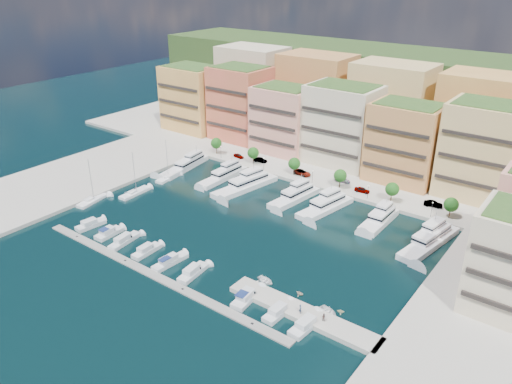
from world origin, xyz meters
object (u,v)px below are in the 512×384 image
tree_1 (253,153)px  person_1 (324,317)px  sailboat_0 (92,201)px  tender_3 (341,311)px  sailboat_1 (135,193)px  lamppost_4 (432,207)px  cruiser_7 (247,297)px  car_0 (239,156)px  yacht_2 (247,184)px  cruiser_1 (109,233)px  tree_4 (392,189)px  tender_0 (266,280)px  lamppost_2 (313,175)px  yacht_0 (187,165)px  lamppost_3 (368,190)px  yacht_4 (326,206)px  person_0 (300,309)px  car_2 (302,173)px  yacht_1 (224,175)px  cruiser_4 (170,262)px  car_3 (342,180)px  cruiser_3 (147,251)px  yacht_3 (296,196)px  tender_1 (300,293)px  lamppost_1 (264,162)px  cruiser_8 (278,312)px  yacht_6 (431,240)px  cruiser_2 (124,241)px  lamppost_0 (221,150)px  tree_0 (216,143)px  yacht_5 (380,218)px  car_1 (260,160)px  cruiser_0 (90,225)px  car_5 (433,204)px  tree_2 (294,164)px  cruiser_5 (193,273)px  cruiser_9 (306,325)px  tree_5 (451,205)px  tender_2 (329,312)px  car_4 (362,190)px  sailboat_2 (167,178)px

tree_1 → person_1: tree_1 is taller
sailboat_0 → tender_3: size_ratio=8.63×
sailboat_1 → lamppost_4: bearing=25.7°
cruiser_7 → sailboat_0: sailboat_0 is taller
cruiser_7 → car_0: size_ratio=2.05×
yacht_2 → cruiser_1: bearing=-102.7°
tree_4 → tender_0: bearing=-96.8°
lamppost_2 → yacht_0: (-40.62, -11.94, -2.62)m
cruiser_1 → lamppost_4: bearing=42.6°
lamppost_3 → yacht_4: size_ratio=0.21×
person_0 → person_1: size_ratio=1.23×
car_2 → lamppost_4: bearing=-87.4°
tender_3 → yacht_1: bearing=39.6°
cruiser_4 → car_3: 62.95m
person_0 → tree_4: bearing=-40.6°
cruiser_3 → sailboat_0: 34.31m
cruiser_3 → tree_4: bearing=59.0°
yacht_3 → car_2: yacht_3 is taller
tender_1 → yacht_1: bearing=60.7°
lamppost_1 → cruiser_8: bearing=-51.6°
yacht_6 → cruiser_2: bearing=-143.6°
lamppost_0 → lamppost_1: same height
tree_0 → lamppost_0: size_ratio=1.35×
yacht_3 → cruiser_7: (17.45, -45.16, -0.64)m
lamppost_1 → yacht_5: size_ratio=0.27×
tree_4 → car_1: 47.01m
lamppost_3 → cruiser_0: 75.01m
yacht_2 → car_0: (-16.18, 16.25, 0.48)m
lamppost_4 → cruiser_0: (-68.05, -55.78, -3.28)m
car_0 → yacht_3: bearing=-105.7°
tender_1 → person_1: 9.92m
tender_1 → car_5: size_ratio=0.35×
lamppost_3 → lamppost_0: bearing=180.0°
tree_2 → cruiser_8: tree_2 is taller
tender_0 → car_0: size_ratio=0.98×
cruiser_5 → cruiser_7: cruiser_7 is taller
yacht_4 → cruiser_9: bearing=-64.6°
tree_5 → cruiser_2: (-58.77, -58.10, -4.20)m
cruiser_9 → tender_2: size_ratio=2.02×
lamppost_4 → tree_4: bearing=169.1°
cruiser_0 → car_1: 61.24m
yacht_0 → lamppost_3: bearing=11.5°
car_4 → lamppost_2: bearing=96.8°
cruiser_9 → tree_1: bearing=134.2°
tender_2 → sailboat_0: bearing=106.9°
tree_5 → yacht_0: 81.94m
sailboat_0 → tender_3: (79.44, -1.67, 0.10)m
car_4 → sailboat_2: bearing=110.2°
cruiser_1 → cruiser_4: size_ratio=0.79×
tree_2 → lamppost_0: size_ratio=1.35×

